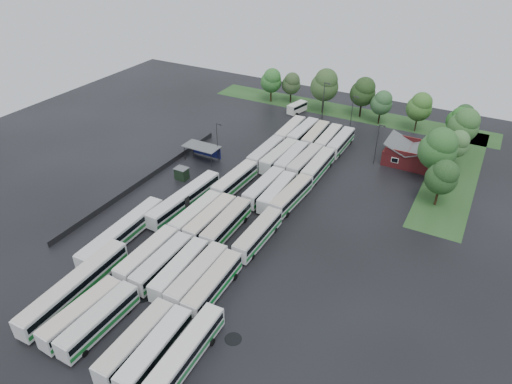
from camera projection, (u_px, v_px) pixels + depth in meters
The scene contains 60 objects.
ground at pixel (214, 233), 80.80m from camera, with size 160.00×160.00×0.00m, color black.
brick_building at pixel (408, 155), 101.84m from camera, with size 10.07×8.60×5.39m.
wash_shed at pixel (203, 148), 102.57m from camera, with size 8.20×4.20×3.58m.
utility_hut at pixel (182, 173), 96.04m from camera, with size 2.70×2.20×2.62m.
grass_strip_north at pixel (346, 112), 128.14m from camera, with size 80.00×10.00×0.01m, color #24491D.
grass_strip_east at pixel (453, 173), 98.79m from camera, with size 10.00×50.00×0.01m, color #24491D.
west_fence at pixel (146, 179), 95.45m from camera, with size 0.10×50.00×1.20m, color #2D2D30.
bus_r0c0 at pixel (82, 313), 62.23m from camera, with size 3.30×12.82×3.54m.
bus_r0c1 at pixel (99, 320), 61.14m from camera, with size 2.86×12.79×3.55m.
bus_r0c3 at pixel (136, 342), 58.14m from camera, with size 2.97×12.93×3.59m.
bus_r0c4 at pixel (156, 350), 57.04m from camera, with size 3.35×13.01×3.59m.
bus_r1c0 at pixel (148, 256), 72.43m from camera, with size 2.93×13.00×3.61m.
bus_r1c1 at pixel (162, 263), 71.06m from camera, with size 2.89×12.74×3.54m.
bus_r1c2 at pixel (180, 270), 69.68m from camera, with size 3.38×12.94×3.57m.
bus_r1c3 at pixel (198, 276), 68.39m from camera, with size 3.14×13.32×3.69m.
bus_r1c4 at pixel (213, 284), 67.00m from camera, with size 3.22×13.07×3.61m.
bus_r2c0 at pixel (196, 215), 82.12m from camera, with size 2.92×12.81×3.55m.
bus_r2c1 at pixel (211, 219), 80.91m from camera, with size 2.81×13.12×3.65m.
bus_r2c2 at pixel (227, 224), 79.66m from camera, with size 3.19×13.30×3.68m.
bus_r2c4 at pixel (258, 234), 77.21m from camera, with size 2.76×12.90×3.59m.
bus_r3c0 at pixel (235, 180), 92.24m from camera, with size 3.22×13.32×3.68m.
bus_r3c2 at pixel (264, 187), 90.04m from camera, with size 2.90×12.77×3.54m.
bus_r3c3 at pixel (277, 192), 88.56m from camera, with size 2.96×12.64×3.50m.
bus_r3c4 at pixel (291, 196), 87.42m from camera, with size 3.32×13.06×3.60m.
bus_r4c0 at pixel (266, 153), 102.61m from camera, with size 2.81×12.99×3.61m.
bus_r4c1 at pixel (279, 156), 101.06m from camera, with size 3.20×13.37×3.70m.
bus_r4c2 at pixel (292, 159), 100.21m from camera, with size 2.90×12.87×3.57m.
bus_r4c3 at pixel (305, 162), 99.00m from camera, with size 3.13×13.10×3.63m.
bus_r4c4 at pixel (318, 166), 97.27m from camera, with size 2.93×13.22×3.67m.
bus_r5c0 at pixel (290, 131), 112.64m from camera, with size 3.19×13.17×3.64m.
bus_r5c1 at pixel (303, 133), 111.74m from camera, with size 2.94×13.07×3.63m.
bus_r5c2 at pixel (315, 136), 110.26m from camera, with size 3.22×12.91×3.57m.
bus_r5c3 at pixel (328, 139), 108.85m from camera, with size 2.98×12.63×3.50m.
bus_r5c4 at pixel (341, 142), 107.29m from camera, with size 2.69×12.61×3.51m.
artic_bus_west_a at pixel (75, 286), 66.52m from camera, with size 3.38×19.64×3.63m.
artic_bus_west_b at pixel (185, 199), 86.58m from camera, with size 3.61×18.96×3.50m.
artic_bus_west_c at pixel (122, 232), 77.57m from camera, with size 3.27×19.28×3.57m.
artic_bus_east at pixel (175, 367), 54.96m from camera, with size 3.41×19.25×3.56m.
minibus at pixel (297, 107), 127.03m from camera, with size 3.78×6.70×2.76m.
tree_north_0 at pixel (271, 80), 131.47m from camera, with size 6.10×6.10×10.10m.
tree_north_1 at pixel (291, 83), 131.39m from camera, with size 5.45×5.45×9.02m.
tree_north_2 at pixel (325, 85), 123.33m from camera, with size 7.64×7.64×12.65m.
tree_north_3 at pixel (363, 91), 121.39m from camera, with size 6.80×6.80×11.26m.
tree_north_4 at pixel (382, 102), 118.14m from camera, with size 5.57×5.57×9.23m.
tree_north_5 at pixel (420, 106), 113.62m from camera, with size 6.32×6.32×10.47m.
tree_north_6 at pixel (462, 117), 110.39m from camera, with size 5.49×5.49×9.10m.
tree_east_0 at pixel (443, 177), 84.84m from camera, with size 5.98×5.98×9.91m.
tree_east_1 at pixel (439, 148), 90.96m from camera, with size 7.61×7.61×12.60m.
tree_east_2 at pixel (457, 144), 98.15m from camera, with size 5.38×5.37×8.90m.
tree_east_3 at pixel (464, 125), 102.70m from camera, with size 6.84×6.84×11.33m.
tree_east_4 at pixel (459, 119), 109.17m from camera, with size 5.40×5.40×8.95m.
lamp_post_ne at pixel (378, 142), 99.52m from camera, with size 1.46×0.28×9.47m.
lamp_post_nw at pixel (218, 139), 101.04m from camera, with size 1.40×0.27×9.08m.
lamp_post_back_w at pixel (324, 99), 119.39m from camera, with size 1.65×0.32×10.69m.
lamp_post_back_e at pixel (352, 111), 114.66m from camera, with size 1.44×0.28×9.37m.
puddle_0 at pixel (141, 290), 68.65m from camera, with size 5.50×5.50×0.01m, color black.
puddle_1 at pixel (201, 332), 61.99m from camera, with size 2.77×2.77×0.01m, color black.
puddle_2 at pixel (203, 211), 86.56m from camera, with size 7.35×7.35×0.01m, color black.
puddle_3 at pixel (247, 241), 78.80m from camera, with size 3.06×3.06×0.01m, color black.
puddle_4 at pixel (233, 339), 60.92m from camera, with size 2.36×2.36×0.01m, color black.
Camera 1 is at (37.58, -53.09, 49.06)m, focal length 32.00 mm.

